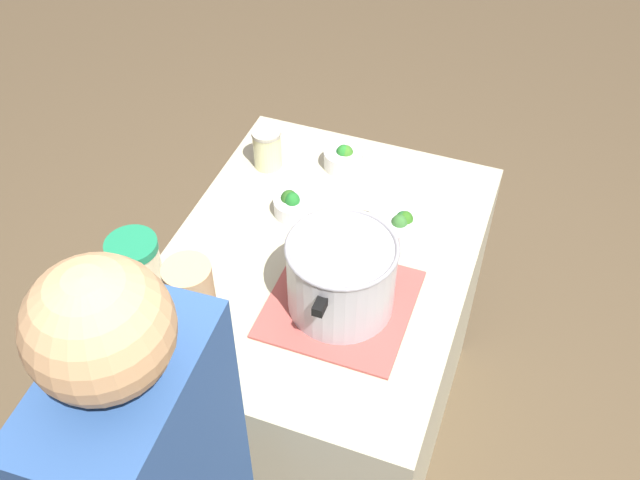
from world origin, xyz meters
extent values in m
plane|color=brown|center=(0.00, 0.00, 0.00)|extent=(8.00, 8.00, 0.00)
cube|color=#BCB897|center=(0.00, 0.00, 0.44)|extent=(1.00, 0.77, 0.89)
cube|color=#B15049|center=(0.14, 0.11, 0.89)|extent=(0.34, 0.34, 0.01)
cylinder|color=#B7B7BC|center=(0.14, 0.11, 0.99)|extent=(0.25, 0.25, 0.19)
torus|color=#99999E|center=(0.14, 0.11, 1.09)|extent=(0.26, 0.26, 0.01)
cube|color=black|center=(0.00, 0.11, 1.04)|extent=(0.04, 0.02, 0.02)
cube|color=black|center=(0.29, 0.11, 1.04)|extent=(0.04, 0.02, 0.02)
cylinder|color=beige|center=(0.35, -0.30, 1.01)|extent=(0.11, 0.11, 0.25)
cylinder|color=#1B8453|center=(0.35, -0.30, 1.15)|extent=(0.11, 0.11, 0.02)
ellipsoid|color=yellow|center=(0.37, -0.30, 1.06)|extent=(0.04, 0.04, 0.01)
cylinder|color=beige|center=(-0.29, -0.27, 0.94)|extent=(0.08, 0.08, 0.11)
cylinder|color=#B2AD99|center=(-0.29, -0.27, 1.00)|extent=(0.08, 0.08, 0.01)
cylinder|color=silver|center=(-0.36, -0.06, 0.91)|extent=(0.11, 0.11, 0.05)
ellipsoid|color=#28802B|center=(-0.36, -0.06, 0.94)|extent=(0.04, 0.04, 0.05)
ellipsoid|color=#267837|center=(-0.36, -0.06, 0.93)|extent=(0.04, 0.04, 0.05)
ellipsoid|color=#3B7A24|center=(-0.36, -0.05, 0.94)|extent=(0.04, 0.04, 0.05)
cylinder|color=silver|center=(-0.14, 0.18, 0.91)|extent=(0.12, 0.12, 0.05)
ellipsoid|color=#387331|center=(-0.13, 0.17, 0.93)|extent=(0.04, 0.04, 0.05)
ellipsoid|color=#286B2B|center=(-0.15, 0.18, 0.93)|extent=(0.04, 0.04, 0.04)
ellipsoid|color=#326F1D|center=(-0.15, 0.18, 0.93)|extent=(0.04, 0.04, 0.05)
cylinder|color=silver|center=(-0.12, -0.12, 0.91)|extent=(0.11, 0.11, 0.05)
ellipsoid|color=#21772A|center=(-0.12, -0.12, 0.94)|extent=(0.04, 0.04, 0.05)
ellipsoid|color=#2F752E|center=(-0.12, -0.12, 0.93)|extent=(0.04, 0.04, 0.05)
ellipsoid|color=#2D6620|center=(-0.12, -0.13, 0.93)|extent=(0.05, 0.05, 0.05)
cube|color=#2F5492|center=(0.78, -0.01, 1.11)|extent=(0.35, 0.22, 0.59)
sphere|color=tan|center=(0.78, -0.01, 1.51)|extent=(0.20, 0.20, 0.20)
cylinder|color=tan|center=(0.57, -0.01, 1.26)|extent=(0.08, 0.08, 0.30)
camera|label=1|loc=(1.23, 0.45, 2.26)|focal=41.06mm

